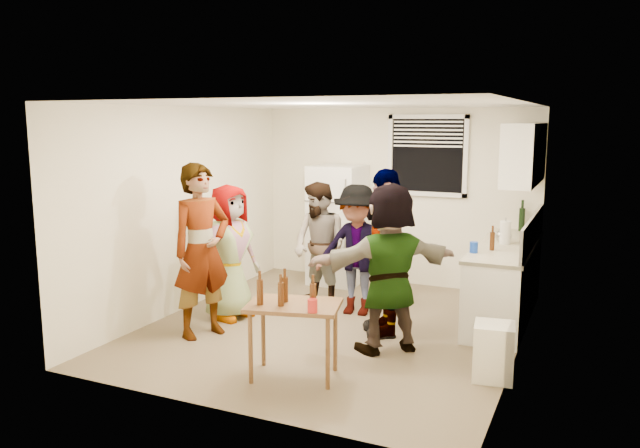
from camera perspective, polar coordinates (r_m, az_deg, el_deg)
The scene contains 23 objects.
room at distance 7.19m, azimuth 1.27°, elevation -9.46°, with size 4.00×4.50×2.50m, color white, non-canonical shape.
window at distance 8.77m, azimuth 9.77°, elevation 6.19°, with size 1.12×0.10×1.06m, color white, non-canonical shape.
refrigerator at distance 8.95m, azimuth 1.60°, elevation -0.06°, with size 0.70×0.70×1.70m, color white.
counter_lower at distance 7.71m, azimuth 16.50°, elevation -5.22°, with size 0.60×2.20×0.86m, color white.
countertop at distance 7.61m, azimuth 16.66°, elevation -1.94°, with size 0.64×2.22×0.04m, color beige.
backsplash at distance 7.54m, azimuth 18.87°, elevation -0.60°, with size 0.03×2.20×0.36m, color beige.
upper_cabinets at distance 7.66m, azimuth 18.22°, elevation 6.14°, with size 0.34×1.60×0.70m, color white.
kettle at distance 7.71m, azimuth 16.40°, elevation -1.63°, with size 0.23×0.19×0.19m, color silver, non-canonical shape.
paper_towel at distance 7.62m, azimuth 16.53°, elevation -1.76°, with size 0.13×0.13×0.27m, color white.
wine_bottle at distance 8.58m, azimuth 17.91°, elevation -0.61°, with size 0.08×0.08×0.30m, color black.
beer_bottle_counter at distance 7.22m, azimuth 15.43°, elevation -2.32°, with size 0.05×0.05×0.21m, color #47230C.
blue_cup at distance 7.04m, azimuth 13.86°, elevation -2.56°, with size 0.09×0.09×0.12m, color blue.
picture_frame at distance 8.05m, azimuth 18.72°, elevation -0.80°, with size 0.02×0.16×0.13m, color #E3BD5A.
trash_bin at distance 5.99m, azimuth 15.58°, elevation -11.27°, with size 0.35×0.35×0.52m, color white.
serving_table at distance 5.92m, azimuth -2.37°, elevation -13.75°, with size 0.83×0.55×0.70m, color brown, non-canonical shape.
beer_bottle_table at distance 5.62m, azimuth -3.59°, elevation -7.47°, with size 0.06×0.06×0.21m, color #47230C.
red_cup at distance 5.43m, azimuth -0.69°, elevation -8.06°, with size 0.09×0.09×0.12m, color red.
guest_grey at distance 7.63m, azimuth -8.11°, elevation -8.43°, with size 0.78×1.60×0.51m, color gray.
guest_stripe at distance 7.09m, azimuth -10.54°, elevation -9.90°, with size 0.69×1.89×0.45m, color #141933.
guest_back_left at distance 7.97m, azimuth -0.01°, elevation -7.55°, with size 0.77×1.58×0.60m, color #4F3224.
guest_back_right at distance 7.72m, azimuth 3.33°, elevation -8.15°, with size 1.02×1.58×0.59m, color #3A3A3E.
guest_black at distance 7.06m, azimuth 5.86°, elevation -9.89°, with size 1.07×1.83×0.45m, color black.
guest_orange at distance 6.59m, azimuth 6.18°, elevation -11.34°, with size 1.61×1.73×0.51m, color #CD5F3F.
Camera 1 is at (2.66, -6.26, 2.34)m, focal length 35.00 mm.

